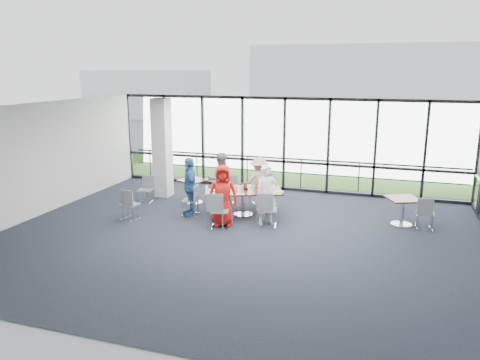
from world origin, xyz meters
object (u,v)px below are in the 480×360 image
(chair_spare_r, at_px, (425,213))
(chair_spare_la, at_px, (130,205))
(main_table, at_px, (243,193))
(chair_main_nl, at_px, (220,211))
(structural_column, at_px, (162,148))
(diner_end, at_px, (190,187))
(diner_near_right, at_px, (267,195))
(chair_main_end, at_px, (190,200))
(chair_main_nr, at_px, (268,210))
(side_table_right, at_px, (403,203))
(chair_main_fr, at_px, (261,190))
(chair_main_fl, at_px, (227,191))
(diner_far_right, at_px, (259,181))
(diner_far_left, at_px, (220,180))
(side_table_left, at_px, (193,184))
(chair_spare_lb, at_px, (145,190))
(diner_near_left, at_px, (223,196))

(chair_spare_r, bearing_deg, chair_spare_la, -176.35)
(main_table, height_order, chair_main_nl, chair_main_nl)
(structural_column, relative_size, diner_end, 1.90)
(diner_near_right, relative_size, chair_main_end, 1.89)
(diner_near_right, height_order, chair_main_nr, diner_near_right)
(main_table, distance_m, diner_near_right, 1.04)
(side_table_right, distance_m, diner_end, 5.85)
(diner_near_right, relative_size, chair_main_fr, 1.76)
(chair_main_nl, relative_size, chair_main_fl, 1.09)
(chair_main_nr, bearing_deg, diner_far_right, 101.15)
(structural_column, relative_size, chair_main_end, 3.72)
(diner_near_right, xyz_separation_m, diner_far_left, (-1.79, 1.24, 0.01))
(chair_main_end, bearing_deg, structural_column, -140.96)
(main_table, xyz_separation_m, side_table_left, (-1.86, 0.70, -0.03))
(chair_main_fl, relative_size, chair_spare_la, 0.99)
(main_table, xyz_separation_m, chair_spare_r, (4.90, 0.31, -0.21))
(side_table_left, distance_m, chair_spare_lb, 1.53)
(diner_far_right, height_order, chair_main_fl, diner_far_right)
(diner_near_left, relative_size, chair_main_fl, 1.91)
(chair_spare_r, bearing_deg, side_table_left, 167.90)
(side_table_right, xyz_separation_m, chair_spare_r, (0.57, -0.17, -0.19))
(diner_near_right, height_order, chair_main_fr, diner_near_right)
(main_table, bearing_deg, diner_far_left, 123.56)
(side_table_left, bearing_deg, chair_main_nr, -27.41)
(diner_far_left, bearing_deg, diner_near_left, 88.89)
(chair_main_nl, bearing_deg, chair_main_end, 129.36)
(diner_near_right, bearing_deg, chair_main_fr, 78.26)
(chair_spare_la, distance_m, chair_spare_lb, 1.71)
(structural_column, bearing_deg, diner_far_left, -13.46)
(structural_column, distance_m, diner_far_right, 3.42)
(structural_column, xyz_separation_m, chair_spare_la, (0.30, -2.60, -1.16))
(diner_near_right, xyz_separation_m, chair_main_end, (-2.29, 0.10, -0.38))
(diner_far_right, bearing_deg, diner_end, 19.33)
(main_table, relative_size, chair_main_nr, 2.65)
(main_table, distance_m, chair_main_fr, 1.26)
(diner_near_right, xyz_separation_m, chair_spare_lb, (-4.16, 0.82, -0.41))
(diner_near_right, height_order, chair_main_nl, diner_near_right)
(side_table_left, bearing_deg, diner_far_left, -2.18)
(chair_spare_la, height_order, chair_spare_r, chair_spare_la)
(chair_main_fr, bearing_deg, chair_main_nl, 48.35)
(diner_near_left, xyz_separation_m, diner_end, (-1.20, 0.55, 0.02))
(diner_near_right, bearing_deg, chair_main_end, 145.41)
(structural_column, height_order, side_table_left, structural_column)
(chair_main_fl, bearing_deg, diner_end, 46.59)
(chair_main_end, distance_m, chair_spare_la, 1.69)
(diner_end, bearing_deg, diner_near_right, 54.86)
(chair_main_fl, bearing_deg, diner_far_left, 40.84)
(diner_near_left, xyz_separation_m, chair_spare_la, (-2.62, -0.35, -0.39))
(structural_column, height_order, chair_main_fl, structural_column)
(diner_near_left, xyz_separation_m, diner_far_left, (-0.71, 1.71, 0.00))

